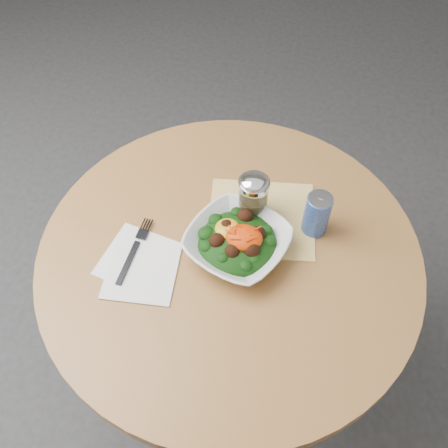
% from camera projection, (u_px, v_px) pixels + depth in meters
% --- Properties ---
extents(ground, '(6.00, 6.00, 0.00)m').
position_uv_depth(ground, '(228.00, 367.00, 1.77)').
color(ground, '#2D2D30').
rests_on(ground, ground).
extents(table, '(0.90, 0.90, 0.75)m').
position_uv_depth(table, '(229.00, 291.00, 1.33)').
color(table, black).
rests_on(table, ground).
extents(cloth_napkin, '(0.28, 0.26, 0.00)m').
position_uv_depth(cloth_napkin, '(261.00, 218.00, 1.22)').
color(cloth_napkin, orange).
rests_on(cloth_napkin, table).
extents(paper_napkins, '(0.20, 0.21, 0.00)m').
position_uv_depth(paper_napkins, '(140.00, 265.00, 1.14)').
color(paper_napkins, white).
rests_on(paper_napkins, table).
extents(salad_bowl, '(0.30, 0.30, 0.08)m').
position_uv_depth(salad_bowl, '(238.00, 242.00, 1.14)').
color(salad_bowl, silver).
rests_on(salad_bowl, table).
extents(fork, '(0.04, 0.19, 0.00)m').
position_uv_depth(fork, '(135.00, 248.00, 1.16)').
color(fork, black).
rests_on(fork, table).
extents(spice_shaker, '(0.07, 0.07, 0.13)m').
position_uv_depth(spice_shaker, '(253.00, 197.00, 1.18)').
color(spice_shaker, silver).
rests_on(spice_shaker, table).
extents(beverage_can, '(0.06, 0.06, 0.12)m').
position_uv_depth(beverage_can, '(317.00, 214.00, 1.16)').
color(beverage_can, '#0D2094').
rests_on(beverage_can, table).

